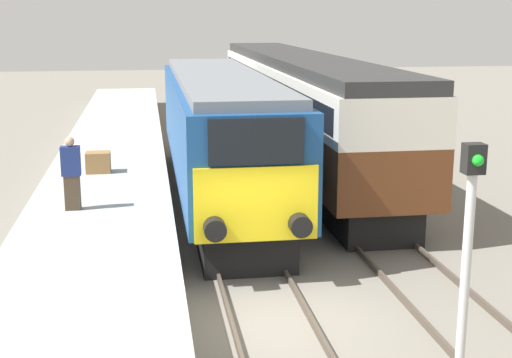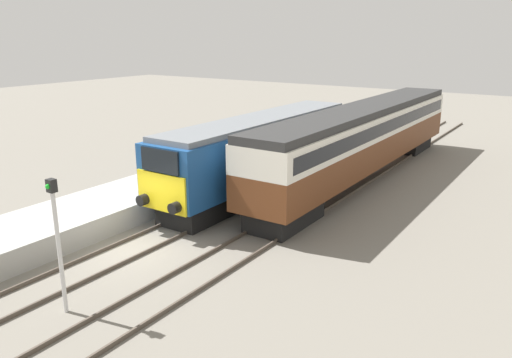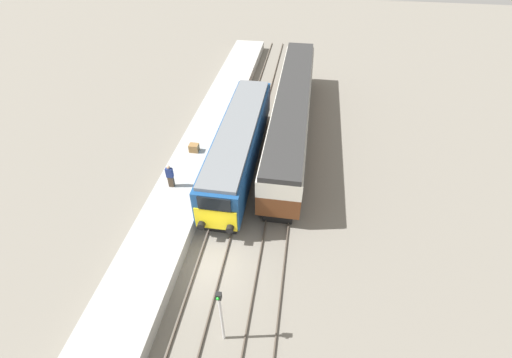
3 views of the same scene
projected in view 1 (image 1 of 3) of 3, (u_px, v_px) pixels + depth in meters
The scene contains 9 objects.
ground_plane at pixel (270, 322), 12.89m from camera, with size 120.00×120.00×0.00m, color slate.
platform_left at pixel (106, 195), 20.00m from camera, with size 3.50×50.00×0.93m.
rails_near_track at pixel (236, 235), 17.69m from camera, with size 1.51×60.00×0.14m.
rails_far_track at pixel (368, 229), 18.19m from camera, with size 1.50×60.00×0.14m.
locomotive at pixel (219, 130), 20.83m from camera, with size 2.70×14.57×3.77m.
passenger_carriage at pixel (298, 98), 26.08m from camera, with size 2.75×21.27×4.00m.
person_on_platform at pixel (71, 174), 16.62m from camera, with size 0.44×0.26×1.74m.
signal_post at pixel (466, 273), 8.68m from camera, with size 0.24×0.28×3.96m.
luggage_crate at pixel (98, 162), 20.69m from camera, with size 0.70×0.56×0.60m.
Camera 1 is at (-2.08, -11.79, 5.44)m, focal length 50.00 mm.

